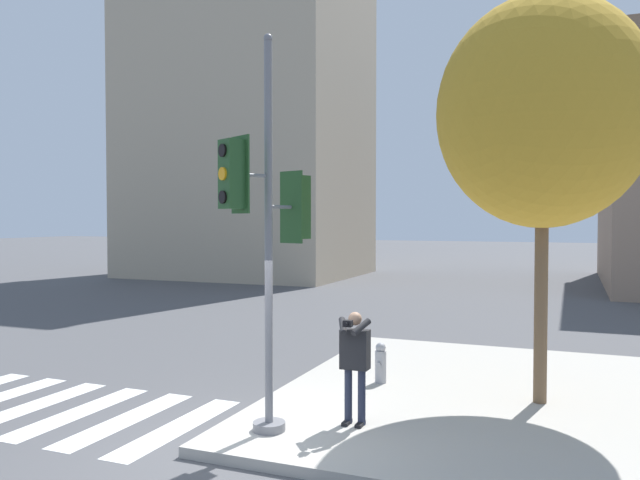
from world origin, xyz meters
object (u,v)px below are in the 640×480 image
person_photographer (355,357)px  fire_hydrant (381,363)px  traffic_signal_pole (267,225)px  street_tree (543,113)px

person_photographer → fire_hydrant: person_photographer is taller
fire_hydrant → traffic_signal_pole: bearing=-104.0°
person_photographer → street_tree: street_tree is taller
traffic_signal_pole → street_tree: size_ratio=0.85×
person_photographer → street_tree: 4.82m
person_photographer → fire_hydrant: (-0.30, 2.30, -0.60)m
traffic_signal_pole → fire_hydrant: traffic_signal_pole is taller
traffic_signal_pole → fire_hydrant: 3.95m
fire_hydrant → person_photographer: bearing=-82.7°
person_photographer → street_tree: size_ratio=0.25×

